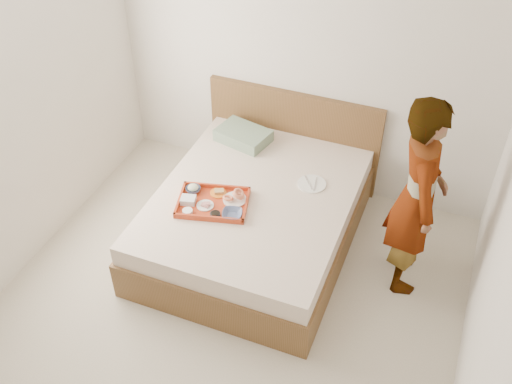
{
  "coord_description": "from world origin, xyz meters",
  "views": [
    {
      "loc": [
        1.32,
        -2.46,
        3.72
      ],
      "look_at": [
        -0.02,
        0.9,
        0.65
      ],
      "focal_mm": 41.9,
      "sensor_mm": 36.0,
      "label": 1
    }
  ],
  "objects_px": {
    "tray": "(213,202)",
    "bed": "(255,218)",
    "dinner_plate": "(312,184)",
    "person": "(417,197)"
  },
  "relations": [
    {
      "from": "dinner_plate",
      "to": "bed",
      "type": "bearing_deg",
      "value": -143.32
    },
    {
      "from": "person",
      "to": "dinner_plate",
      "type": "bearing_deg",
      "value": 60.04
    },
    {
      "from": "dinner_plate",
      "to": "person",
      "type": "xyz_separation_m",
      "value": [
        0.87,
        -0.22,
        0.31
      ]
    },
    {
      "from": "bed",
      "to": "dinner_plate",
      "type": "relative_size",
      "value": 8.26
    },
    {
      "from": "dinner_plate",
      "to": "person",
      "type": "relative_size",
      "value": 0.14
    },
    {
      "from": "tray",
      "to": "bed",
      "type": "bearing_deg",
      "value": 28.32
    },
    {
      "from": "tray",
      "to": "person",
      "type": "relative_size",
      "value": 0.33
    },
    {
      "from": "bed",
      "to": "dinner_plate",
      "type": "bearing_deg",
      "value": 36.68
    },
    {
      "from": "dinner_plate",
      "to": "person",
      "type": "bearing_deg",
      "value": -14.42
    },
    {
      "from": "tray",
      "to": "person",
      "type": "distance_m",
      "value": 1.59
    }
  ]
}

